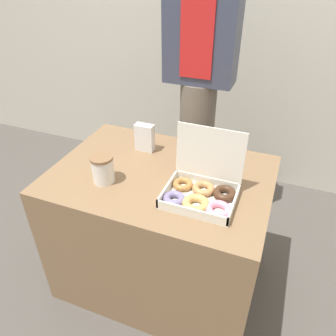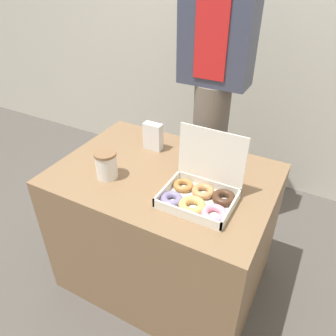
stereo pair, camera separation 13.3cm
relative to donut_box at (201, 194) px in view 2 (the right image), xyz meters
name	(u,v)px [view 2 (the right image)]	position (x,y,z in m)	size (l,w,h in m)	color
ground_plane	(165,274)	(-0.23, 0.11, -0.75)	(14.00, 14.00, 0.00)	#4C4742
wall_back	(256,1)	(-0.23, 1.32, 0.55)	(10.00, 0.05, 2.60)	beige
table	(165,229)	(-0.23, 0.11, -0.40)	(1.00, 0.71, 0.71)	brown
donut_box	(201,194)	(0.00, 0.00, 0.00)	(0.30, 0.25, 0.27)	silver
coffee_cup	(106,165)	(-0.44, -0.04, 0.03)	(0.10, 0.10, 0.13)	silver
napkin_holder	(153,136)	(-0.38, 0.27, 0.03)	(0.09, 0.05, 0.14)	silver
person_customer	(215,69)	(-0.23, 0.67, 0.29)	(0.38, 0.24, 1.83)	#665B51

